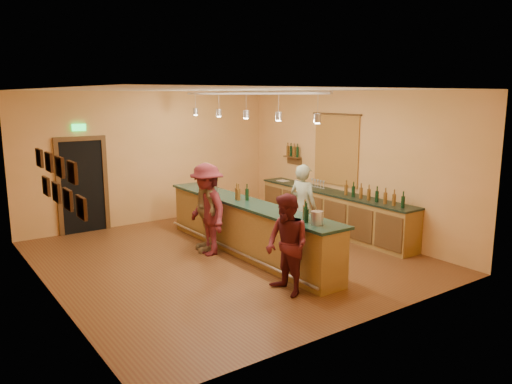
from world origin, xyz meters
TOP-DOWN VIEW (x-y plane):
  - floor at (0.00, 0.00)m, footprint 7.00×7.00m
  - ceiling at (0.00, 0.00)m, footprint 6.50×7.00m
  - wall_back at (0.00, 3.50)m, footprint 6.50×0.02m
  - wall_front at (0.00, -3.50)m, footprint 6.50×0.02m
  - wall_left at (-3.25, 0.00)m, footprint 0.02×7.00m
  - wall_right at (3.25, 0.00)m, footprint 0.02×7.00m
  - doorway at (-1.70, 3.47)m, footprint 1.15×0.09m
  - tapestry at (3.23, 0.40)m, footprint 0.03×1.40m
  - bottle_shelf at (3.17, 1.90)m, footprint 0.17×0.55m
  - picture_grid at (-3.21, -0.75)m, footprint 0.06×2.20m
  - back_counter at (2.97, 0.18)m, footprint 0.60×4.55m
  - tasting_bar at (0.45, -0.00)m, footprint 0.73×5.10m
  - pendant_track at (0.45, -0.00)m, footprint 0.11×4.60m
  - bartender at (1.59, -0.38)m, footprint 0.54×0.71m
  - customer_a at (-0.20, -2.08)m, footprint 0.64×0.81m
  - customer_b at (-0.10, 0.63)m, footprint 0.72×1.14m
  - customer_c at (-0.21, 0.40)m, footprint 0.73×1.21m
  - bar_stool at (1.29, 2.20)m, footprint 0.34×0.34m

SIDE VIEW (x-z plane):
  - floor at x=0.00m, z-range 0.00..0.00m
  - back_counter at x=2.97m, z-range -0.15..1.12m
  - bar_stool at x=1.29m, z-range 0.21..0.92m
  - tasting_bar at x=0.45m, z-range -0.08..1.30m
  - customer_a at x=-0.20m, z-range 0.00..1.61m
  - bartender at x=1.59m, z-range 0.00..1.75m
  - customer_b at x=-0.10m, z-range 0.00..1.80m
  - customer_c at x=-0.21m, z-range 0.00..1.82m
  - doorway at x=-1.70m, z-range -0.11..2.36m
  - wall_back at x=0.00m, z-range 0.00..3.20m
  - wall_front at x=0.00m, z-range 0.00..3.20m
  - wall_left at x=-3.25m, z-range 0.00..3.20m
  - wall_right at x=3.25m, z-range 0.00..3.20m
  - bottle_shelf at x=3.17m, z-range 1.39..1.94m
  - tapestry at x=3.23m, z-range 1.05..2.65m
  - picture_grid at x=-3.21m, z-range 1.60..2.30m
  - pendant_track at x=0.45m, z-range 2.73..3.24m
  - ceiling at x=0.00m, z-range 3.19..3.21m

